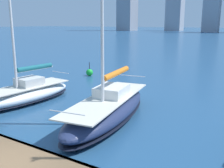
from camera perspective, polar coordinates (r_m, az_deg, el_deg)
name	(u,v)px	position (r m, az deg, el deg)	size (l,w,h in m)	color
dock_pier	(10,163)	(10.12, -21.29, -15.74)	(28.00, 2.80, 0.60)	brown
sailboat_orange	(108,107)	(14.47, -0.82, -5.09)	(3.91, 9.23, 13.00)	navy
sailboat_teal	(25,93)	(18.66, -18.40, -1.81)	(2.96, 7.45, 11.42)	silver
channel_buoy	(90,72)	(26.75, -4.92, 2.53)	(0.70, 0.70, 1.40)	green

